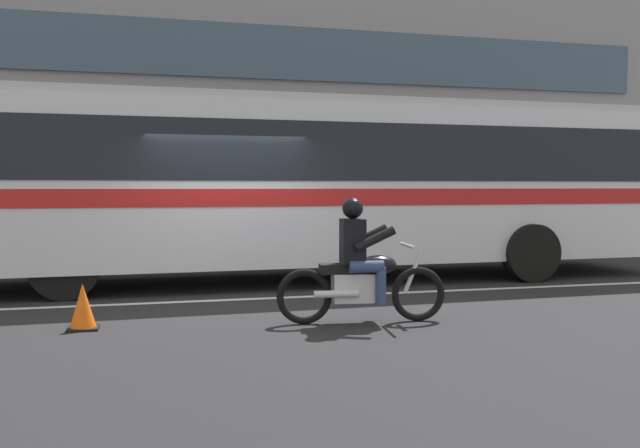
# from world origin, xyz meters

# --- Properties ---
(ground_plane) EXTENTS (60.00, 60.00, 0.00)m
(ground_plane) POSITION_xyz_m (0.00, 0.00, 0.00)
(ground_plane) COLOR black
(sidewalk_curb) EXTENTS (28.00, 3.80, 0.15)m
(sidewalk_curb) POSITION_xyz_m (0.00, 5.10, 0.07)
(sidewalk_curb) COLOR gray
(sidewalk_curb) RESTS_ON ground_plane
(lane_center_stripe) EXTENTS (26.60, 0.14, 0.01)m
(lane_center_stripe) POSITION_xyz_m (0.00, -0.60, 0.00)
(lane_center_stripe) COLOR silver
(lane_center_stripe) RESTS_ON ground_plane
(transit_bus) EXTENTS (13.50, 2.89, 3.22)m
(transit_bus) POSITION_xyz_m (1.72, 1.19, 1.88)
(transit_bus) COLOR silver
(transit_bus) RESTS_ON ground_plane
(motorcycle_with_rider) EXTENTS (2.14, 0.66, 1.56)m
(motorcycle_with_rider) POSITION_xyz_m (1.34, -2.70, 0.66)
(motorcycle_with_rider) COLOR black
(motorcycle_with_rider) RESTS_ON ground_plane
(traffic_cone) EXTENTS (0.36, 0.36, 0.55)m
(traffic_cone) POSITION_xyz_m (-1.99, -2.24, 0.26)
(traffic_cone) COLOR #EA590F
(traffic_cone) RESTS_ON ground_plane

